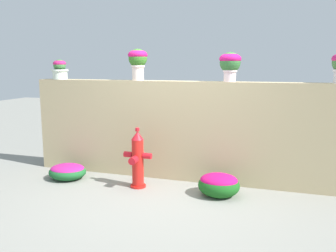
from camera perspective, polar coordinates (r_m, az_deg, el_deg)
name	(u,v)px	position (r m, az deg, el deg)	size (l,w,h in m)	color
ground_plane	(162,198)	(4.97, -1.00, -11.39)	(24.00, 24.00, 0.00)	gray
stone_wall	(181,131)	(5.61, 2.03, -0.73)	(4.94, 0.28, 1.54)	tan
potted_plant_0	(60,69)	(6.41, -16.82, 8.68)	(0.28, 0.28, 0.33)	silver
potted_plant_1	(138,60)	(5.73, -4.82, 10.44)	(0.31, 0.31, 0.49)	silver
potted_plant_2	(230,63)	(5.35, 9.85, 9.84)	(0.32, 0.32, 0.43)	silver
fire_hydrant	(138,160)	(5.29, -4.86, -5.43)	(0.42, 0.34, 0.89)	red
flower_bush_left	(219,184)	(5.05, 8.08, -9.09)	(0.57, 0.52, 0.33)	#19591B
flower_bush_right	(67,171)	(5.94, -15.68, -6.89)	(0.60, 0.54, 0.24)	#1C5B2A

